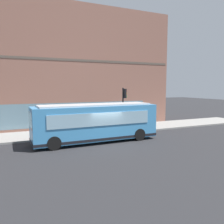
# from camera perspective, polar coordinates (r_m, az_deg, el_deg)

# --- Properties ---
(ground) EXTENTS (120.00, 120.00, 0.00)m
(ground) POSITION_cam_1_polar(r_m,az_deg,el_deg) (18.60, -2.00, -7.59)
(ground) COLOR #262628
(sidewalk_curb) EXTENTS (4.20, 40.00, 0.15)m
(sidewalk_curb) POSITION_cam_1_polar(r_m,az_deg,el_deg) (22.91, -6.41, -4.78)
(sidewalk_curb) COLOR gray
(sidewalk_curb) RESTS_ON ground
(building_corner) EXTENTS (8.22, 22.12, 13.01)m
(building_corner) POSITION_cam_1_polar(r_m,az_deg,el_deg) (28.52, -10.39, 10.29)
(building_corner) COLOR #8C5B4C
(building_corner) RESTS_ON ground
(city_bus_nearside) EXTENTS (2.74, 10.08, 3.07)m
(city_bus_nearside) POSITION_cam_1_polar(r_m,az_deg,el_deg) (18.73, -4.03, -2.65)
(city_bus_nearside) COLOR #3F8CC6
(city_bus_nearside) RESTS_ON ground
(traffic_light_near_corner) EXTENTS (0.32, 0.49, 4.19)m
(traffic_light_near_corner) POSITION_cam_1_polar(r_m,az_deg,el_deg) (22.45, 2.99, 2.73)
(traffic_light_near_corner) COLOR black
(traffic_light_near_corner) RESTS_ON sidewalk_curb
(fire_hydrant) EXTENTS (0.35, 0.35, 0.74)m
(fire_hydrant) POSITION_cam_1_polar(r_m,az_deg,el_deg) (22.69, -0.02, -3.73)
(fire_hydrant) COLOR red
(fire_hydrant) RESTS_ON sidewalk_curb
(pedestrian_near_hydrant) EXTENTS (0.32, 0.32, 1.73)m
(pedestrian_near_hydrant) POSITION_cam_1_polar(r_m,az_deg,el_deg) (23.01, -16.20, -2.23)
(pedestrian_near_hydrant) COLOR #8C3F8C
(pedestrian_near_hydrant) RESTS_ON sidewalk_curb
(pedestrian_by_light_pole) EXTENTS (0.32, 0.32, 1.56)m
(pedestrian_by_light_pole) POSITION_cam_1_polar(r_m,az_deg,el_deg) (23.85, -4.51, -1.98)
(pedestrian_by_light_pole) COLOR black
(pedestrian_by_light_pole) RESTS_ON sidewalk_curb
(newspaper_vending_box) EXTENTS (0.44, 0.42, 0.90)m
(newspaper_vending_box) POSITION_cam_1_polar(r_m,az_deg,el_deg) (25.09, 7.01, -2.59)
(newspaper_vending_box) COLOR #263F99
(newspaper_vending_box) RESTS_ON sidewalk_curb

